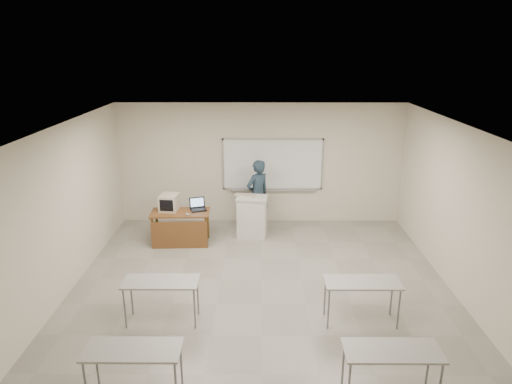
{
  "coord_description": "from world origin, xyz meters",
  "views": [
    {
      "loc": [
        -0.05,
        -6.94,
        4.29
      ],
      "look_at": [
        -0.1,
        2.2,
        1.35
      ],
      "focal_mm": 32.0,
      "sensor_mm": 36.0,
      "label": 1
    }
  ],
  "objects_px": {
    "podium": "(252,216)",
    "keyboard": "(246,195)",
    "instructor_desk": "(180,223)",
    "laptop": "(199,207)",
    "whiteboard": "(273,165)",
    "mouse": "(188,214)",
    "crt_monitor": "(170,202)",
    "presenter": "(258,195)"
  },
  "relations": [
    {
      "from": "podium",
      "to": "presenter",
      "type": "xyz_separation_m",
      "value": [
        0.13,
        0.46,
        0.38
      ]
    },
    {
      "from": "mouse",
      "to": "keyboard",
      "type": "relative_size",
      "value": 0.18
    },
    {
      "from": "instructor_desk",
      "to": "mouse",
      "type": "height_order",
      "value": "mouse"
    },
    {
      "from": "mouse",
      "to": "instructor_desk",
      "type": "bearing_deg",
      "value": -179.64
    },
    {
      "from": "instructor_desk",
      "to": "laptop",
      "type": "xyz_separation_m",
      "value": [
        0.4,
        0.27,
        0.29
      ]
    },
    {
      "from": "podium",
      "to": "instructor_desk",
      "type": "bearing_deg",
      "value": -154.95
    },
    {
      "from": "whiteboard",
      "to": "instructor_desk",
      "type": "relative_size",
      "value": 1.92
    },
    {
      "from": "whiteboard",
      "to": "instructor_desk",
      "type": "xyz_separation_m",
      "value": [
        -2.1,
        -1.48,
        -0.96
      ]
    },
    {
      "from": "podium",
      "to": "presenter",
      "type": "height_order",
      "value": "presenter"
    },
    {
      "from": "mouse",
      "to": "podium",
      "type": "bearing_deg",
      "value": 48.2
    },
    {
      "from": "presenter",
      "to": "laptop",
      "type": "bearing_deg",
      "value": -9.62
    },
    {
      "from": "podium",
      "to": "keyboard",
      "type": "xyz_separation_m",
      "value": [
        -0.15,
        0.08,
        0.49
      ]
    },
    {
      "from": "instructor_desk",
      "to": "presenter",
      "type": "xyz_separation_m",
      "value": [
        1.73,
        0.98,
        0.34
      ]
    },
    {
      "from": "whiteboard",
      "to": "podium",
      "type": "bearing_deg",
      "value": -117.51
    },
    {
      "from": "instructor_desk",
      "to": "presenter",
      "type": "relative_size",
      "value": 0.75
    },
    {
      "from": "podium",
      "to": "crt_monitor",
      "type": "bearing_deg",
      "value": -164.18
    },
    {
      "from": "crt_monitor",
      "to": "mouse",
      "type": "height_order",
      "value": "crt_monitor"
    },
    {
      "from": "podium",
      "to": "keyboard",
      "type": "relative_size",
      "value": 1.95
    },
    {
      "from": "whiteboard",
      "to": "keyboard",
      "type": "height_order",
      "value": "whiteboard"
    },
    {
      "from": "podium",
      "to": "mouse",
      "type": "relative_size",
      "value": 10.85
    },
    {
      "from": "instructor_desk",
      "to": "crt_monitor",
      "type": "height_order",
      "value": "crt_monitor"
    },
    {
      "from": "mouse",
      "to": "crt_monitor",
      "type": "bearing_deg",
      "value": 168.86
    },
    {
      "from": "keyboard",
      "to": "presenter",
      "type": "relative_size",
      "value": 0.29
    },
    {
      "from": "laptop",
      "to": "presenter",
      "type": "distance_m",
      "value": 1.51
    },
    {
      "from": "whiteboard",
      "to": "instructor_desk",
      "type": "distance_m",
      "value": 2.74
    },
    {
      "from": "podium",
      "to": "crt_monitor",
      "type": "relative_size",
      "value": 2.16
    },
    {
      "from": "whiteboard",
      "to": "mouse",
      "type": "xyz_separation_m",
      "value": [
        -1.9,
        -1.57,
        -0.71
      ]
    },
    {
      "from": "whiteboard",
      "to": "keyboard",
      "type": "distance_m",
      "value": 1.2
    },
    {
      "from": "whiteboard",
      "to": "crt_monitor",
      "type": "relative_size",
      "value": 5.54
    },
    {
      "from": "podium",
      "to": "mouse",
      "type": "height_order",
      "value": "podium"
    },
    {
      "from": "whiteboard",
      "to": "laptop",
      "type": "relative_size",
      "value": 7.12
    },
    {
      "from": "podium",
      "to": "mouse",
      "type": "xyz_separation_m",
      "value": [
        -1.4,
        -0.61,
        0.28
      ]
    },
    {
      "from": "crt_monitor",
      "to": "laptop",
      "type": "bearing_deg",
      "value": 9.44
    },
    {
      "from": "laptop",
      "to": "mouse",
      "type": "bearing_deg",
      "value": -137.42
    },
    {
      "from": "presenter",
      "to": "keyboard",
      "type": "bearing_deg",
      "value": 15.99
    },
    {
      "from": "crt_monitor",
      "to": "keyboard",
      "type": "height_order",
      "value": "crt_monitor"
    },
    {
      "from": "podium",
      "to": "keyboard",
      "type": "bearing_deg",
      "value": 159.07
    },
    {
      "from": "mouse",
      "to": "whiteboard",
      "type": "bearing_deg",
      "value": 64.26
    },
    {
      "from": "crt_monitor",
      "to": "mouse",
      "type": "distance_m",
      "value": 0.58
    },
    {
      "from": "instructor_desk",
      "to": "podium",
      "type": "bearing_deg",
      "value": 15.7
    },
    {
      "from": "podium",
      "to": "crt_monitor",
      "type": "xyz_separation_m",
      "value": [
        -1.85,
        -0.28,
        0.44
      ]
    },
    {
      "from": "instructor_desk",
      "to": "laptop",
      "type": "bearing_deg",
      "value": 31.46
    }
  ]
}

